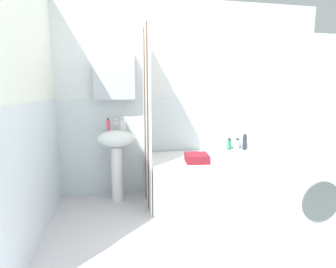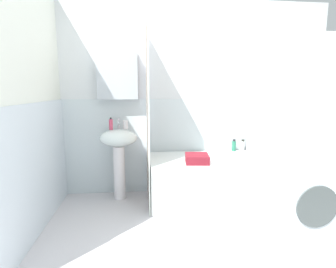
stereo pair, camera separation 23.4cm
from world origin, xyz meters
name	(u,v)px [view 2 (the right image)]	position (x,y,z in m)	size (l,w,h in m)	color
ground_plane	(210,242)	(0.00, 0.00, -0.02)	(4.80, 5.60, 0.04)	silver
wall_back_tiled	(183,104)	(-0.05, 1.26, 1.14)	(3.60, 0.18, 2.40)	silver
wall_left_tiled	(30,112)	(-1.57, 0.34, 1.12)	(0.07, 1.81, 2.40)	silver
sink	(119,149)	(-0.86, 1.03, 0.62)	(0.44, 0.34, 0.85)	white
faucet	(118,124)	(-0.86, 1.11, 0.91)	(0.03, 0.12, 0.12)	silver
soap_dispenser	(111,124)	(-0.94, 1.04, 0.91)	(0.04, 0.04, 0.15)	#CF4564
toothbrush_cup	(126,125)	(-0.77, 1.08, 0.90)	(0.06, 0.06, 0.11)	white
bathtub	(213,179)	(0.26, 0.86, 0.26)	(1.51, 0.72, 0.53)	white
shower_curtain	(148,118)	(-0.51, 0.86, 1.00)	(0.01, 0.72, 2.00)	white
body_wash_bottle	(258,145)	(0.92, 1.13, 0.61)	(0.07, 0.07, 0.17)	#C14F70
conditioner_bottle	(250,144)	(0.81, 1.14, 0.63)	(0.05, 0.05, 0.21)	#242A35
shampoo_bottle	(243,146)	(0.73, 1.17, 0.60)	(0.05, 0.05, 0.15)	white
lotion_bottle	(234,146)	(0.60, 1.16, 0.60)	(0.05, 0.05, 0.16)	#287659
towel_folded	(197,159)	(0.01, 0.66, 0.57)	(0.25, 0.26, 0.09)	maroon
washer_dryer_stack	(296,147)	(0.68, -0.09, 0.85)	(0.59, 0.65, 1.70)	white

